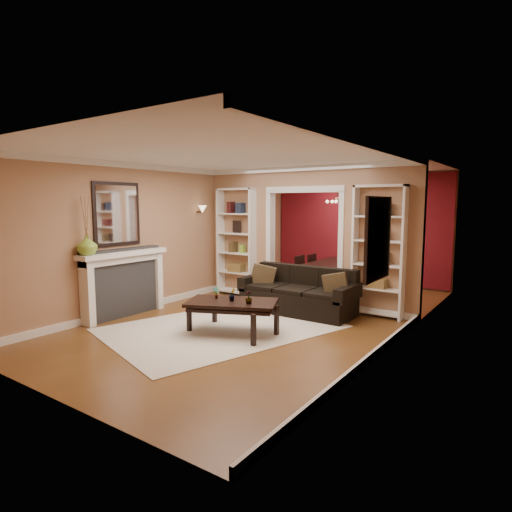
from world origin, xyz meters
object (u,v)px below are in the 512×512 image
Objects in this scene: dining_table at (335,276)px; sofa at (298,291)px; coffee_table at (232,317)px; bookshelf_left at (237,242)px; fireplace at (125,284)px; bookshelf_right at (379,252)px.

sofa is at bearing -172.75° from dining_table.
coffee_table is 3.93m from dining_table.
sofa is 2.06m from bookshelf_left.
fireplace is 4.71m from dining_table.
bookshelf_left is 2.43m from dining_table.
fireplace is at bearing -102.05° from bookshelf_left.
bookshelf_right is at bearing -137.32° from dining_table.
bookshelf_left is at bearing 77.95° from fireplace.
sofa is 2.29m from dining_table.
coffee_table is at bearing 7.65° from fireplace.
dining_table is at bearing 63.77° from fireplace.
sofa is 3.07m from fireplace.
fireplace is 0.94× the size of dining_table.
coffee_table is at bearing -54.20° from bookshelf_left.
sofa is 1.16× the size of dining_table.
fireplace is at bearing 153.77° from dining_table.
dining_table reaches higher than coffee_table.
sofa is 1.24× the size of fireplace.
dining_table is at bearing 47.68° from bookshelf_left.
bookshelf_right reaches higher than dining_table.
dining_table is at bearing 132.68° from bookshelf_right.
fireplace is at bearing 163.27° from coffee_table.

